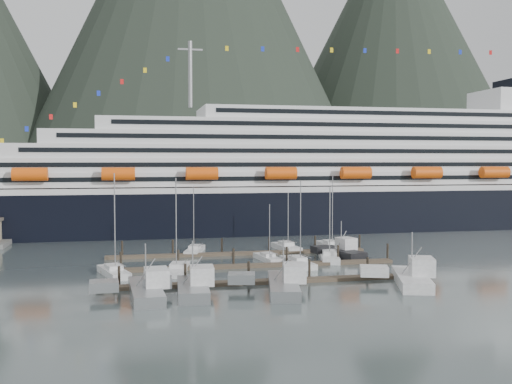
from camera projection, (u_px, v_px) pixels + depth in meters
ground at (287, 269)px, 95.53m from camera, size 1600.00×1600.00×0.00m
mountains at (200, 31)px, 673.11m from camera, size 870.00×440.00×420.00m
cruise_ship at (346, 181)px, 154.71m from camera, size 210.00×30.40×50.30m
dock_near at (271, 281)px, 84.79m from camera, size 48.18×2.28×3.20m
dock_mid at (253, 265)px, 97.50m from camera, size 48.18×2.28×3.20m
dock_far at (239, 253)px, 110.21m from camera, size 48.18×2.28×3.20m
sailboat_a at (114, 272)px, 90.35m from camera, size 5.41×9.99×15.99m
sailboat_b at (178, 270)px, 92.62m from camera, size 4.81×10.36×15.19m
sailboat_c at (268, 259)px, 103.63m from camera, size 3.61×8.74×10.28m
sailboat_d at (298, 263)px, 99.07m from camera, size 3.68×10.85×14.58m
sailboat_e at (195, 251)px, 112.48m from camera, size 4.98×9.81×13.02m
sailboat_f at (286, 248)px, 116.08m from camera, size 4.08×9.89×11.71m
sailboat_g at (330, 246)px, 117.91m from camera, size 2.69×10.85×14.81m
sailboat_h at (329, 258)px, 104.16m from camera, size 5.34×10.63×13.41m
trawler_a at (145, 289)px, 76.20m from camera, size 9.95×13.78×7.50m
trawler_b at (192, 287)px, 77.43m from camera, size 9.21×12.08×7.73m
trawler_c at (282, 283)px, 79.91m from camera, size 10.84×15.11×7.50m
trawler_d at (410, 277)px, 83.68m from camera, size 11.30×14.22×8.17m
trawler_e at (340, 252)px, 108.19m from camera, size 9.11×11.46×7.08m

